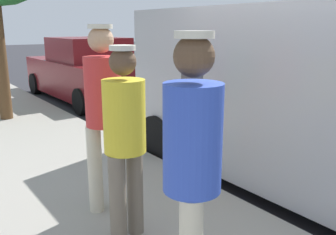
{
  "coord_description": "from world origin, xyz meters",
  "views": [
    {
      "loc": [
        3.7,
        2.31,
        1.92
      ],
      "look_at": [
        1.65,
        -0.5,
        1.05
      ],
      "focal_mm": 38.84,
      "sensor_mm": 36.0,
      "label": 1
    }
  ],
  "objects_px": {
    "pedestrian_in_blue": "(192,163)",
    "parked_sedan_behind": "(86,72)",
    "pedestrian_in_yellow": "(125,134)",
    "pedestrian_in_red": "(104,107)",
    "parking_meter_near": "(192,101)",
    "parked_van": "(332,97)"
  },
  "relations": [
    {
      "from": "pedestrian_in_yellow",
      "to": "parked_van",
      "type": "xyz_separation_m",
      "value": [
        -2.48,
        0.32,
        0.07
      ]
    },
    {
      "from": "parked_van",
      "to": "pedestrian_in_yellow",
      "type": "bearing_deg",
      "value": -7.27
    },
    {
      "from": "pedestrian_in_yellow",
      "to": "pedestrian_in_red",
      "type": "bearing_deg",
      "value": -99.9
    },
    {
      "from": "pedestrian_in_blue",
      "to": "parking_meter_near",
      "type": "bearing_deg",
      "value": -129.52
    },
    {
      "from": "pedestrian_in_yellow",
      "to": "pedestrian_in_red",
      "type": "height_order",
      "value": "pedestrian_in_red"
    },
    {
      "from": "parked_van",
      "to": "pedestrian_in_blue",
      "type": "bearing_deg",
      "value": 14.01
    },
    {
      "from": "pedestrian_in_yellow",
      "to": "pedestrian_in_blue",
      "type": "xyz_separation_m",
      "value": [
        0.1,
        0.96,
        0.08
      ]
    },
    {
      "from": "pedestrian_in_blue",
      "to": "pedestrian_in_yellow",
      "type": "bearing_deg",
      "value": -95.67
    },
    {
      "from": "pedestrian_in_blue",
      "to": "parked_sedan_behind",
      "type": "xyz_separation_m",
      "value": [
        -2.68,
        -7.66,
        -0.41
      ]
    },
    {
      "from": "parking_meter_near",
      "to": "pedestrian_in_blue",
      "type": "relative_size",
      "value": 0.87
    },
    {
      "from": "pedestrian_in_yellow",
      "to": "parked_van",
      "type": "bearing_deg",
      "value": 172.73
    },
    {
      "from": "pedestrian_in_yellow",
      "to": "parked_sedan_behind",
      "type": "relative_size",
      "value": 0.37
    },
    {
      "from": "parking_meter_near",
      "to": "parked_van",
      "type": "xyz_separation_m",
      "value": [
        -1.5,
        0.66,
        -0.03
      ]
    },
    {
      "from": "pedestrian_in_red",
      "to": "parked_sedan_behind",
      "type": "bearing_deg",
      "value": -112.1
    },
    {
      "from": "parking_meter_near",
      "to": "pedestrian_in_yellow",
      "type": "height_order",
      "value": "pedestrian_in_yellow"
    },
    {
      "from": "parking_meter_near",
      "to": "parked_sedan_behind",
      "type": "height_order",
      "value": "parking_meter_near"
    },
    {
      "from": "pedestrian_in_yellow",
      "to": "pedestrian_in_red",
      "type": "xyz_separation_m",
      "value": [
        -0.1,
        -0.57,
        0.1
      ]
    },
    {
      "from": "pedestrian_in_yellow",
      "to": "parked_van",
      "type": "distance_m",
      "value": 2.5
    },
    {
      "from": "pedestrian_in_red",
      "to": "pedestrian_in_blue",
      "type": "xyz_separation_m",
      "value": [
        0.19,
        1.53,
        -0.03
      ]
    },
    {
      "from": "pedestrian_in_blue",
      "to": "parked_sedan_behind",
      "type": "bearing_deg",
      "value": -109.31
    },
    {
      "from": "parking_meter_near",
      "to": "parked_sedan_behind",
      "type": "xyz_separation_m",
      "value": [
        -1.61,
        -6.36,
        -0.43
      ]
    },
    {
      "from": "pedestrian_in_red",
      "to": "parked_van",
      "type": "xyz_separation_m",
      "value": [
        -2.38,
        0.89,
        -0.03
      ]
    }
  ]
}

